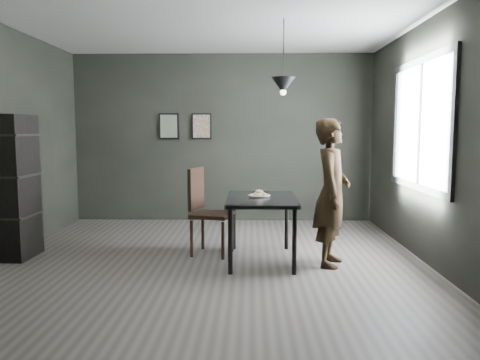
{
  "coord_description": "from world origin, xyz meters",
  "views": [
    {
      "loc": [
        0.47,
        -5.4,
        1.53
      ],
      "look_at": [
        0.35,
        0.05,
        0.95
      ],
      "focal_mm": 35.0,
      "sensor_mm": 36.0,
      "label": 1
    }
  ],
  "objects_px": {
    "cafe_table": "(261,204)",
    "pendant_lamp": "(283,85)",
    "woman": "(332,193)",
    "shelf_unit": "(17,187)",
    "white_plate": "(259,196)",
    "wood_chair": "(205,205)"
  },
  "relations": [
    {
      "from": "cafe_table",
      "to": "pendant_lamp",
      "type": "height_order",
      "value": "pendant_lamp"
    },
    {
      "from": "woman",
      "to": "pendant_lamp",
      "type": "bearing_deg",
      "value": 79.56
    },
    {
      "from": "pendant_lamp",
      "to": "shelf_unit",
      "type": "bearing_deg",
      "value": -179.68
    },
    {
      "from": "white_plate",
      "to": "shelf_unit",
      "type": "xyz_separation_m",
      "value": [
        -2.9,
        0.01,
        0.1
      ]
    },
    {
      "from": "cafe_table",
      "to": "white_plate",
      "type": "bearing_deg",
      "value": 105.9
    },
    {
      "from": "cafe_table",
      "to": "pendant_lamp",
      "type": "bearing_deg",
      "value": 21.8
    },
    {
      "from": "wood_chair",
      "to": "shelf_unit",
      "type": "relative_size",
      "value": 0.62
    },
    {
      "from": "woman",
      "to": "shelf_unit",
      "type": "relative_size",
      "value": 0.97
    },
    {
      "from": "white_plate",
      "to": "shelf_unit",
      "type": "bearing_deg",
      "value": 179.83
    },
    {
      "from": "white_plate",
      "to": "pendant_lamp",
      "type": "height_order",
      "value": "pendant_lamp"
    },
    {
      "from": "woman",
      "to": "wood_chair",
      "type": "distance_m",
      "value": 1.56
    },
    {
      "from": "white_plate",
      "to": "shelf_unit",
      "type": "distance_m",
      "value": 2.9
    },
    {
      "from": "white_plate",
      "to": "wood_chair",
      "type": "bearing_deg",
      "value": 161.79
    },
    {
      "from": "wood_chair",
      "to": "pendant_lamp",
      "type": "height_order",
      "value": "pendant_lamp"
    },
    {
      "from": "shelf_unit",
      "to": "wood_chair",
      "type": "bearing_deg",
      "value": 6.89
    },
    {
      "from": "woman",
      "to": "shelf_unit",
      "type": "height_order",
      "value": "shelf_unit"
    },
    {
      "from": "white_plate",
      "to": "woman",
      "type": "relative_size",
      "value": 0.14
    },
    {
      "from": "cafe_table",
      "to": "wood_chair",
      "type": "xyz_separation_m",
      "value": [
        -0.69,
        0.29,
        -0.06
      ]
    },
    {
      "from": "white_plate",
      "to": "shelf_unit",
      "type": "height_order",
      "value": "shelf_unit"
    },
    {
      "from": "cafe_table",
      "to": "wood_chair",
      "type": "relative_size",
      "value": 1.12
    },
    {
      "from": "shelf_unit",
      "to": "pendant_lamp",
      "type": "distance_m",
      "value": 3.39
    },
    {
      "from": "white_plate",
      "to": "cafe_table",
      "type": "bearing_deg",
      "value": -74.1
    }
  ]
}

